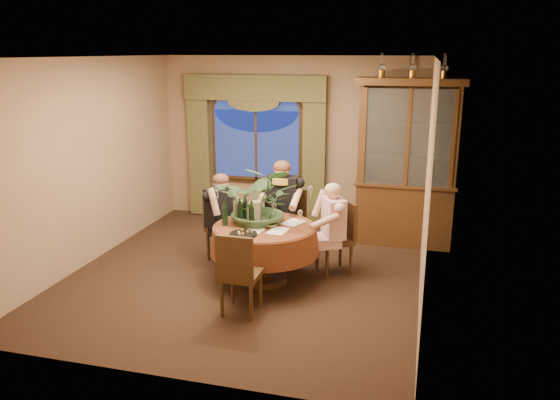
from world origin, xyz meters
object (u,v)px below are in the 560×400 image
(dining_table, at_px, (265,254))
(chair_back, at_px, (225,228))
(person_back, at_px, (221,219))
(oil_lamp_center, at_px, (413,65))
(oil_lamp_left, at_px, (382,65))
(wine_bottle_2, at_px, (240,211))
(chair_back_right, at_px, (288,225))
(stoneware_vase, at_px, (257,212))
(oil_lamp_right, at_px, (445,66))
(wine_bottle_4, at_px, (245,207))
(wine_bottle_5, at_px, (251,214))
(wine_bottle_3, at_px, (236,209))
(wine_bottle_0, at_px, (250,210))
(china_cabinet, at_px, (407,163))
(chair_right, at_px, (334,238))
(person_pink, at_px, (333,230))
(centerpiece_plant, at_px, (261,172))
(wine_bottle_1, at_px, (225,213))
(person_scarf, at_px, (282,210))
(chair_front_left, at_px, (241,272))

(dining_table, distance_m, chair_back, 0.92)
(person_back, bearing_deg, oil_lamp_center, 152.35)
(oil_lamp_left, relative_size, chair_back, 0.35)
(wine_bottle_2, bearing_deg, chair_back, 128.41)
(chair_back_right, distance_m, stoneware_vase, 0.91)
(oil_lamp_center, height_order, chair_back, oil_lamp_center)
(oil_lamp_right, relative_size, wine_bottle_4, 1.03)
(chair_back_right, height_order, wine_bottle_5, wine_bottle_5)
(stoneware_vase, distance_m, wine_bottle_3, 0.28)
(oil_lamp_right, height_order, wine_bottle_0, oil_lamp_right)
(china_cabinet, xyz_separation_m, oil_lamp_right, (0.44, 0.00, 1.42))
(dining_table, relative_size, china_cabinet, 0.55)
(chair_right, relative_size, wine_bottle_4, 2.91)
(oil_lamp_right, bearing_deg, wine_bottle_2, -141.15)
(wine_bottle_4, bearing_deg, chair_back, 140.30)
(person_pink, xyz_separation_m, wine_bottle_3, (-1.22, -0.32, 0.29))
(centerpiece_plant, relative_size, wine_bottle_1, 3.48)
(chair_back, bearing_deg, centerpiece_plant, 95.72)
(centerpiece_plant, relative_size, wine_bottle_0, 3.48)
(china_cabinet, distance_m, oil_lamp_center, 1.42)
(oil_lamp_left, distance_m, person_pink, 2.58)
(person_pink, height_order, person_scarf, person_scarf)
(person_back, xyz_separation_m, wine_bottle_1, (0.26, -0.54, 0.27))
(china_cabinet, xyz_separation_m, person_back, (-2.39, -1.53, -0.60))
(dining_table, xyz_separation_m, chair_back, (-0.74, 0.54, 0.10))
(wine_bottle_3, height_order, wine_bottle_5, same)
(oil_lamp_right, xyz_separation_m, stoneware_vase, (-2.21, -1.85, -1.78))
(chair_back_right, bearing_deg, person_pink, 152.07)
(chair_right, relative_size, person_back, 0.74)
(chair_right, height_order, wine_bottle_4, wine_bottle_4)
(wine_bottle_0, relative_size, wine_bottle_4, 1.00)
(wine_bottle_2, bearing_deg, person_pink, 19.75)
(person_pink, distance_m, wine_bottle_4, 1.18)
(oil_lamp_center, xyz_separation_m, chair_right, (-0.83, -1.44, -2.19))
(wine_bottle_5, bearing_deg, chair_right, 31.18)
(person_pink, height_order, stoneware_vase, person_pink)
(person_pink, relative_size, wine_bottle_4, 3.81)
(person_scarf, distance_m, centerpiece_plant, 1.00)
(person_back, relative_size, wine_bottle_4, 3.92)
(dining_table, bearing_deg, wine_bottle_5, -157.32)
(chair_right, xyz_separation_m, wine_bottle_1, (-1.29, -0.62, 0.44))
(chair_right, bearing_deg, chair_front_left, 116.89)
(oil_lamp_right, bearing_deg, person_pink, -129.74)
(wine_bottle_3, xyz_separation_m, wine_bottle_4, (0.10, 0.08, 0.00))
(wine_bottle_3, bearing_deg, oil_lamp_left, 48.79)
(oil_lamp_left, relative_size, person_pink, 0.27)
(stoneware_vase, bearing_deg, chair_front_left, -83.08)
(oil_lamp_left, distance_m, oil_lamp_center, 0.44)
(oil_lamp_left, bearing_deg, stoneware_vase, -126.02)
(oil_lamp_left, distance_m, wine_bottle_5, 3.00)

